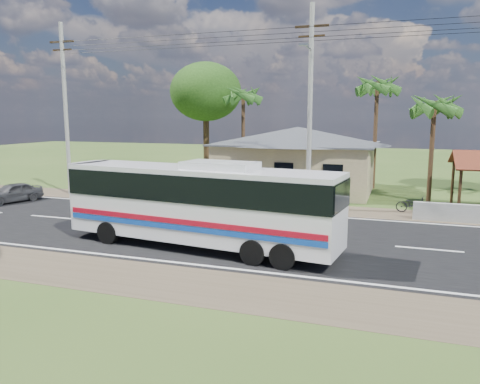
{
  "coord_description": "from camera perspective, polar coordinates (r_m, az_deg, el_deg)",
  "views": [
    {
      "loc": [
        7.75,
        -18.99,
        5.13
      ],
      "look_at": [
        0.89,
        1.0,
        1.69
      ],
      "focal_mm": 35.0,
      "sensor_mm": 36.0,
      "label": 1
    }
  ],
  "objects": [
    {
      "name": "ground",
      "position": [
        21.15,
        -3.17,
        -4.81
      ],
      "size": [
        120.0,
        120.0,
        0.0
      ],
      "primitive_type": "plane",
      "color": "#314C1B",
      "rests_on": "ground"
    },
    {
      "name": "house",
      "position": [
        32.79,
        7.04,
        4.82
      ],
      "size": [
        12.4,
        10.0,
        5.0
      ],
      "color": "tan",
      "rests_on": "ground"
    },
    {
      "name": "small_car",
      "position": [
        31.21,
        -25.99,
        -0.07
      ],
      "size": [
        2.38,
        3.7,
        1.17
      ],
      "primitive_type": "imported",
      "rotation": [
        0.0,
        0.0,
        -0.31
      ],
      "color": "#313234",
      "rests_on": "ground"
    },
    {
      "name": "palm_mid",
      "position": [
        34.59,
        16.4,
        12.24
      ],
      "size": [
        2.8,
        2.8,
        8.2
      ],
      "color": "#47301E",
      "rests_on": "ground"
    },
    {
      "name": "utility_poles",
      "position": [
        25.99,
        7.8,
        10.57
      ],
      "size": [
        32.8,
        2.22,
        11.0
      ],
      "color": "#9E9E99",
      "rests_on": "ground"
    },
    {
      "name": "tree_behind_house",
      "position": [
        40.25,
        -4.2,
        12.05
      ],
      "size": [
        6.0,
        6.0,
        9.61
      ],
      "color": "#47301E",
      "rests_on": "ground"
    },
    {
      "name": "coach_bus",
      "position": [
        18.15,
        -4.97,
        -0.83
      ],
      "size": [
        11.29,
        3.62,
        3.45
      ],
      "rotation": [
        0.0,
        0.0,
        -0.12
      ],
      "color": "silver",
      "rests_on": "ground"
    },
    {
      "name": "palm_near",
      "position": [
        30.05,
        22.62,
        9.65
      ],
      "size": [
        2.8,
        2.8,
        6.7
      ],
      "color": "#47301E",
      "rests_on": "ground"
    },
    {
      "name": "motorcycle",
      "position": [
        26.61,
        20.34,
        -1.45
      ],
      "size": [
        1.82,
        0.85,
        0.92
      ],
      "primitive_type": "imported",
      "rotation": [
        0.0,
        0.0,
        1.43
      ],
      "color": "black",
      "rests_on": "ground"
    },
    {
      "name": "palm_far",
      "position": [
        36.94,
        0.4,
        11.64
      ],
      "size": [
        2.8,
        2.8,
        7.7
      ],
      "color": "#47301E",
      "rests_on": "ground"
    },
    {
      "name": "road",
      "position": [
        21.14,
        -3.17,
        -4.79
      ],
      "size": [
        120.0,
        16.0,
        0.03
      ],
      "color": "black",
      "rests_on": "ground"
    }
  ]
}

